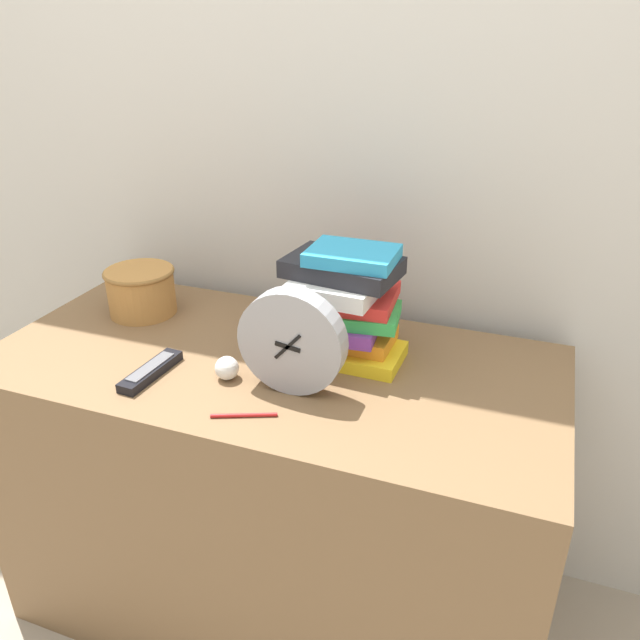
{
  "coord_description": "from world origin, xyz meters",
  "views": [
    {
      "loc": [
        0.53,
        -0.79,
        1.45
      ],
      "look_at": [
        0.12,
        0.3,
        0.88
      ],
      "focal_mm": 35.0,
      "sensor_mm": 36.0,
      "label": 1
    }
  ],
  "objects_px": {
    "desk_clock": "(292,342)",
    "basket": "(141,289)",
    "book_stack": "(345,302)",
    "crumpled_paper_ball": "(227,368)",
    "tv_remote": "(151,371)",
    "pen": "(244,415)"
  },
  "relations": [
    {
      "from": "basket",
      "to": "pen",
      "type": "distance_m",
      "value": 0.57
    },
    {
      "from": "basket",
      "to": "crumpled_paper_ball",
      "type": "height_order",
      "value": "basket"
    },
    {
      "from": "desk_clock",
      "to": "pen",
      "type": "bearing_deg",
      "value": -112.12
    },
    {
      "from": "crumpled_paper_ball",
      "to": "pen",
      "type": "bearing_deg",
      "value": -50.03
    },
    {
      "from": "basket",
      "to": "crumpled_paper_ball",
      "type": "bearing_deg",
      "value": -31.2
    },
    {
      "from": "book_stack",
      "to": "desk_clock",
      "type": "bearing_deg",
      "value": -106.23
    },
    {
      "from": "book_stack",
      "to": "crumpled_paper_ball",
      "type": "bearing_deg",
      "value": -136.87
    },
    {
      "from": "book_stack",
      "to": "pen",
      "type": "bearing_deg",
      "value": -108.69
    },
    {
      "from": "basket",
      "to": "book_stack",
      "type": "bearing_deg",
      "value": -3.22
    },
    {
      "from": "desk_clock",
      "to": "book_stack",
      "type": "xyz_separation_m",
      "value": [
        0.05,
        0.18,
        0.02
      ]
    },
    {
      "from": "book_stack",
      "to": "basket",
      "type": "height_order",
      "value": "book_stack"
    },
    {
      "from": "desk_clock",
      "to": "basket",
      "type": "xyz_separation_m",
      "value": [
        -0.5,
        0.21,
        -0.05
      ]
    },
    {
      "from": "crumpled_paper_ball",
      "to": "book_stack",
      "type": "bearing_deg",
      "value": 43.13
    },
    {
      "from": "tv_remote",
      "to": "crumpled_paper_ball",
      "type": "height_order",
      "value": "crumpled_paper_ball"
    },
    {
      "from": "pen",
      "to": "tv_remote",
      "type": "bearing_deg",
      "value": 164.7
    },
    {
      "from": "book_stack",
      "to": "tv_remote",
      "type": "xyz_separation_m",
      "value": [
        -0.36,
        -0.23,
        -0.12
      ]
    },
    {
      "from": "book_stack",
      "to": "crumpled_paper_ball",
      "type": "xyz_separation_m",
      "value": [
        -0.2,
        -0.19,
        -0.1
      ]
    },
    {
      "from": "crumpled_paper_ball",
      "to": "tv_remote",
      "type": "bearing_deg",
      "value": -164.11
    },
    {
      "from": "pen",
      "to": "basket",
      "type": "bearing_deg",
      "value": 143.87
    },
    {
      "from": "tv_remote",
      "to": "desk_clock",
      "type": "bearing_deg",
      "value": 9.86
    },
    {
      "from": "tv_remote",
      "to": "basket",
      "type": "bearing_deg",
      "value": 127.26
    },
    {
      "from": "desk_clock",
      "to": "crumpled_paper_ball",
      "type": "distance_m",
      "value": 0.17
    }
  ]
}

